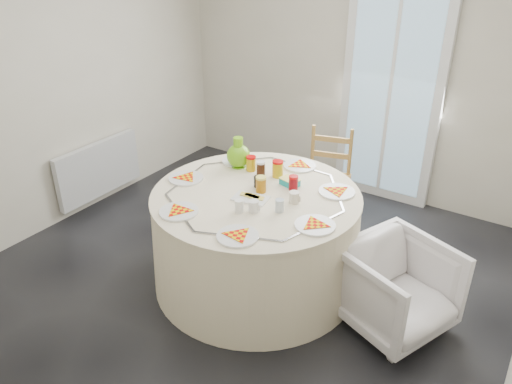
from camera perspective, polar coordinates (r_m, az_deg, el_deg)
The scene contains 14 objects.
floor at distance 4.19m, azimuth -1.17°, elevation -9.31°, with size 4.00×4.00×0.00m, color black.
wall_back at distance 5.26m, azimuth 11.46°, elevation 13.73°, with size 4.00×0.02×2.60m, color #BCB5A3.
wall_left at distance 4.94m, azimuth -21.27°, elevation 11.50°, with size 0.02×4.00×2.60m, color #BCB5A3.
glass_door at distance 5.15m, azimuth 15.11°, elevation 10.13°, with size 1.00×0.08×2.10m, color silver.
radiator at distance 5.30m, azimuth -17.51°, elevation 2.51°, with size 0.07×1.00×0.55m, color silver.
table at distance 3.92m, azimuth 0.00°, elevation -5.50°, with size 1.62×1.62×0.82m, color beige.
wooden_chair at distance 4.70m, azimuth 8.05°, elevation 1.50°, with size 0.42×0.40×0.93m, color #A37544, non-canonical shape.
armchair at distance 3.63m, azimuth 15.88°, elevation -9.60°, with size 0.68×0.64×0.70m, color silver.
place_settings at distance 3.72m, azimuth 0.00°, elevation -0.41°, with size 1.48×1.48×0.03m, color white, non-canonical shape.
jar_cluster at distance 3.92m, azimuth 1.63°, elevation 1.91°, with size 0.52×0.26×0.15m, color olive, non-canonical shape.
butter_tub at distance 3.85m, azimuth 3.86°, elevation 0.78°, with size 0.14×0.10×0.06m, color #1098A1.
green_pitcher at distance 4.12m, azimuth -2.02°, elevation 4.00°, with size 0.19×0.19×0.25m, color #67B413, non-canonical shape.
cheese_platter at distance 3.65m, azimuth -0.61°, elevation -0.99°, with size 0.25×0.16×0.03m, color white, non-canonical shape.
mugs_glasses at distance 3.63m, azimuth 1.65°, elevation -0.45°, with size 0.56×0.56×0.10m, color #9F9596, non-canonical shape.
Camera 1 is at (1.91, -2.75, 2.53)m, focal length 35.00 mm.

